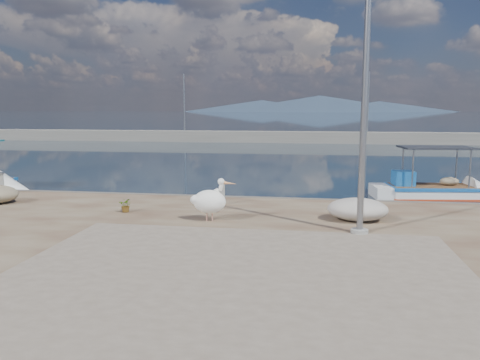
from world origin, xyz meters
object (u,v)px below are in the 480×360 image
object	(u,v)px
boat_right	(432,193)
bollard_near	(222,192)
lamp_post	(364,102)
pelican	(210,201)

from	to	relation	value
boat_right	bollard_near	world-z (taller)	boat_right
boat_right	lamp_post	distance (m)	9.65
pelican	lamp_post	xyz separation A→B (m)	(4.05, -0.66, 2.72)
pelican	bollard_near	size ratio (longest dim) A/B	1.64
boat_right	lamp_post	world-z (taller)	lamp_post
boat_right	bollard_near	size ratio (longest dim) A/B	6.83
boat_right	bollard_near	distance (m)	9.44
lamp_post	bollard_near	xyz separation A→B (m)	(-4.16, 3.00, -2.88)
bollard_near	lamp_post	bearing A→B (deg)	-35.80
pelican	boat_right	bearing A→B (deg)	39.98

